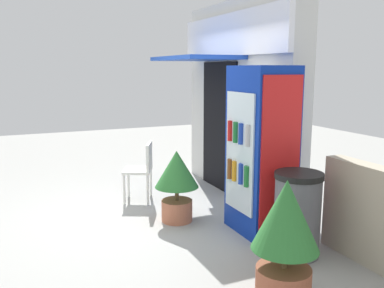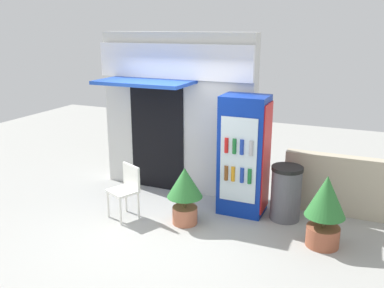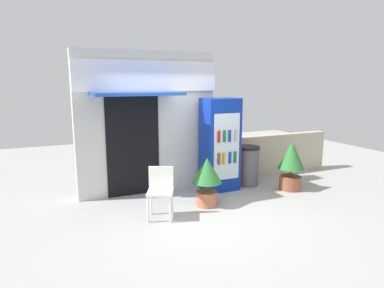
{
  "view_description": "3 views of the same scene",
  "coord_description": "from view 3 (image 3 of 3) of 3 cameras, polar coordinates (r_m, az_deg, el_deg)",
  "views": [
    {
      "loc": [
        5.11,
        -1.57,
        1.94
      ],
      "look_at": [
        0.03,
        0.68,
        0.92
      ],
      "focal_mm": 38.55,
      "sensor_mm": 36.0,
      "label": 1
    },
    {
      "loc": [
        2.91,
        -5.24,
        3.03
      ],
      "look_at": [
        0.33,
        0.73,
        1.19
      ],
      "focal_mm": 39.24,
      "sensor_mm": 36.0,
      "label": 2
    },
    {
      "loc": [
        -2.28,
        -5.05,
        2.3
      ],
      "look_at": [
        0.26,
        0.68,
        1.13
      ],
      "focal_mm": 31.03,
      "sensor_mm": 36.0,
      "label": 3
    }
  ],
  "objects": [
    {
      "name": "ground",
      "position": [
        6.0,
        0.4,
        -11.99
      ],
      "size": [
        16.0,
        16.0,
        0.0
      ],
      "primitive_type": "plane",
      "color": "#A3A39E"
    },
    {
      "name": "storefront_building",
      "position": [
        6.98,
        -7.84,
        4.01
      ],
      "size": [
        2.93,
        1.21,
        2.93
      ],
      "color": "silver",
      "rests_on": "ground"
    },
    {
      "name": "drink_cooler",
      "position": [
        7.13,
        4.89,
        -0.08
      ],
      "size": [
        0.76,
        0.63,
        1.98
      ],
      "color": "#0C2D9E",
      "rests_on": "ground"
    },
    {
      "name": "plastic_chair",
      "position": [
        5.75,
        -5.42,
        -7.52
      ],
      "size": [
        0.55,
        0.54,
        0.87
      ],
      "color": "white",
      "rests_on": "ground"
    },
    {
      "name": "potted_plant_near_shop",
      "position": [
        6.23,
        2.58,
        -5.64
      ],
      "size": [
        0.56,
        0.56,
        0.92
      ],
      "color": "#BC6B4C",
      "rests_on": "ground"
    },
    {
      "name": "potted_plant_curbside",
      "position": [
        7.45,
        16.69,
        -3.04
      ],
      "size": [
        0.57,
        0.57,
        1.06
      ],
      "color": "#995138",
      "rests_on": "ground"
    },
    {
      "name": "trash_bin",
      "position": [
        7.6,
        9.6,
        -3.67
      ],
      "size": [
        0.5,
        0.5,
        0.89
      ],
      "color": "#595960",
      "rests_on": "ground"
    },
    {
      "name": "stone_boundary_wall",
      "position": [
        8.77,
        14.62,
        -1.62
      ],
      "size": [
        2.81,
        0.21,
        1.0
      ],
      "primitive_type": "cube",
      "color": "#B7AD93",
      "rests_on": "ground"
    }
  ]
}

